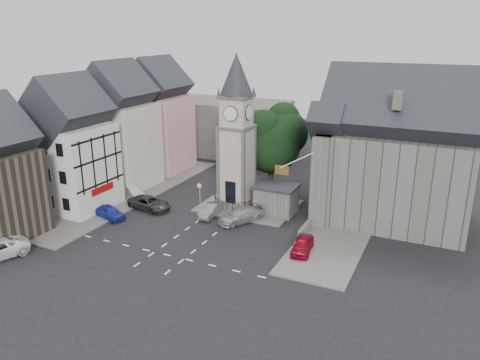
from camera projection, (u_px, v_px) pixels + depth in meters
The scene contains 23 objects.
ground at pixel (201, 231), 44.81m from camera, with size 120.00×120.00×0.00m, color black.
pavement_west at pixel (134, 193), 54.99m from camera, with size 6.00×30.00×0.14m, color #595651.
pavement_east at pixel (345, 222), 46.84m from camera, with size 6.00×26.00×0.14m, color #595651.
central_island at pixel (249, 206), 51.07m from camera, with size 10.00×8.00×0.16m, color #595651.
road_markings at pixel (169, 255), 40.07m from camera, with size 20.00×8.00×0.01m, color silver.
clock_tower at pixel (236, 132), 49.17m from camera, with size 4.86×4.86×16.25m.
stone_shelter at pixel (276, 199), 48.85m from camera, with size 4.30×3.30×3.08m.
town_tree at pixel (271, 135), 53.03m from camera, with size 7.20×7.20×10.80m.
warning_sign_post at pixel (199, 190), 50.15m from camera, with size 0.70×0.19×2.85m.
terrace_pink at pixel (158, 122), 62.79m from camera, with size 8.10×7.60×12.80m.
terrace_cream at pixel (120, 133), 55.90m from camera, with size 8.10×7.60×12.80m.
terrace_tudor at pixel (71, 152), 49.14m from camera, with size 8.10×7.60×12.00m.
backdrop_west at pixel (222, 126), 72.51m from camera, with size 20.00×10.00×8.00m, color #4C4944.
east_building at pixel (392, 159), 46.06m from camera, with size 14.40×11.40×12.60m.
east_boundary_wall at pixel (323, 207), 49.57m from camera, with size 0.40×16.00×0.90m, color #5B5953.
flagpole at pixel (296, 160), 42.86m from camera, with size 3.68×0.10×2.74m.
car_west_blue at pixel (109, 212), 47.78m from camera, with size 1.57×3.89×1.33m, color navy.
car_west_silver at pixel (134, 193), 53.39m from camera, with size 1.40×4.02×1.33m, color #AFB2B7.
car_west_grey at pixel (150, 203), 50.11m from camera, with size 2.29×4.96×1.38m, color #2D2D2F.
car_island_silver at pixel (211, 210), 48.30m from camera, with size 1.33×3.81×1.26m, color gray.
car_island_east at pixel (241, 215), 46.81m from camera, with size 2.00×4.92×1.43m, color #A6A9AF.
car_east_red at pixel (303, 245), 40.44m from camera, with size 1.57×3.91×1.33m, color maroon.
pedestrian at pixel (310, 204), 49.32m from camera, with size 0.65×0.42×1.77m, color #B8AD98.
Camera 1 is at (20.81, -35.60, 18.59)m, focal length 35.00 mm.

